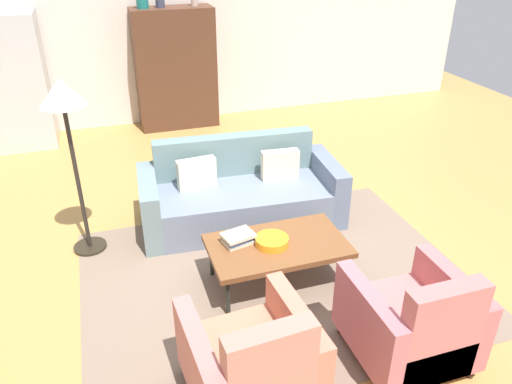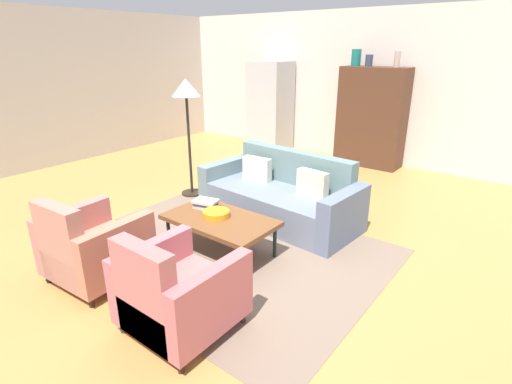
{
  "view_description": "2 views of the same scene",
  "coord_description": "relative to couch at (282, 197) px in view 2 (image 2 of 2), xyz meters",
  "views": [
    {
      "loc": [
        -1.42,
        -3.59,
        2.85
      ],
      "look_at": [
        -0.12,
        0.39,
        0.6
      ],
      "focal_mm": 34.91,
      "sensor_mm": 36.0,
      "label": 1
    },
    {
      "loc": [
        2.54,
        -3.06,
        2.16
      ],
      "look_at": [
        -0.04,
        0.27,
        0.58
      ],
      "focal_mm": 27.62,
      "sensor_mm": 36.0,
      "label": 2
    }
  ],
  "objects": [
    {
      "name": "ground_plane",
      "position": [
        0.13,
        -0.95,
        -0.29
      ],
      "size": [
        11.86,
        11.86,
        0.0
      ],
      "primitive_type": "plane",
      "color": "#AF8545"
    },
    {
      "name": "wall_back",
      "position": [
        0.13,
        3.43,
        1.11
      ],
      "size": [
        9.88,
        0.12,
        2.8
      ],
      "primitive_type": "cube",
      "color": "silver",
      "rests_on": "ground"
    },
    {
      "name": "wall_left",
      "position": [
        -4.81,
        -0.95,
        1.11
      ],
      "size": [
        0.12,
        8.75,
        2.8
      ],
      "primitive_type": "cube",
      "color": "beige",
      "rests_on": "ground"
    },
    {
      "name": "area_rug",
      "position": [
        -0.01,
        -1.14,
        -0.28
      ],
      "size": [
        3.4,
        2.6,
        0.01
      ],
      "primitive_type": "cube",
      "color": "#7C6756",
      "rests_on": "ground"
    },
    {
      "name": "couch",
      "position": [
        0.0,
        0.0,
        0.0
      ],
      "size": [
        2.16,
        1.05,
        0.86
      ],
      "rotation": [
        0.0,
        0.0,
        3.07
      ],
      "color": "slate",
      "rests_on": "ground"
    },
    {
      "name": "coffee_table",
      "position": [
        -0.01,
        -1.19,
        0.09
      ],
      "size": [
        1.2,
        0.7,
        0.41
      ],
      "color": "black",
      "rests_on": "ground"
    },
    {
      "name": "armchair_left",
      "position": [
        -0.6,
        -2.35,
        0.06
      ],
      "size": [
        0.85,
        0.85,
        0.88
      ],
      "rotation": [
        0.0,
        0.0,
        0.07
      ],
      "color": "#2B2820",
      "rests_on": "ground"
    },
    {
      "name": "armchair_right",
      "position": [
        0.59,
        -2.35,
        0.06
      ],
      "size": [
        0.8,
        0.8,
        0.88
      ],
      "rotation": [
        0.0,
        0.0,
        0.0
      ],
      "color": "#351A10",
      "rests_on": "ground"
    },
    {
      "name": "fruit_bowl",
      "position": [
        -0.06,
        -1.19,
        0.16
      ],
      "size": [
        0.29,
        0.29,
        0.07
      ],
      "primitive_type": "cylinder",
      "color": "orange",
      "rests_on": "coffee_table"
    },
    {
      "name": "book_stack",
      "position": [
        -0.33,
        -1.07,
        0.17
      ],
      "size": [
        0.3,
        0.25,
        0.09
      ],
      "color": "beige",
      "rests_on": "coffee_table"
    },
    {
      "name": "cabinet",
      "position": [
        -0.11,
        3.08,
        0.61
      ],
      "size": [
        1.2,
        0.51,
        1.8
      ],
      "color": "#4F2E1F",
      "rests_on": "ground"
    },
    {
      "name": "vase_tall",
      "position": [
        -0.51,
        3.08,
        1.66
      ],
      "size": [
        0.17,
        0.17,
        0.29
      ],
      "primitive_type": "cylinder",
      "color": "#186E69",
      "rests_on": "cabinet"
    },
    {
      "name": "vase_round",
      "position": [
        -0.26,
        3.08,
        1.61
      ],
      "size": [
        0.13,
        0.13,
        0.2
      ],
      "primitive_type": "cylinder",
      "color": "#373C52",
      "rests_on": "cabinet"
    },
    {
      "name": "vase_small",
      "position": [
        0.24,
        3.08,
        1.64
      ],
      "size": [
        0.1,
        0.1,
        0.26
      ],
      "primitive_type": "cylinder",
      "color": "#BBA593",
      "rests_on": "cabinet"
    },
    {
      "name": "refrigerator",
      "position": [
        -2.35,
        2.98,
        0.64
      ],
      "size": [
        0.8,
        0.73,
        1.85
      ],
      "color": "#B7BABF",
      "rests_on": "ground"
    },
    {
      "name": "floor_lamp",
      "position": [
        -1.6,
        -0.11,
        1.16
      ],
      "size": [
        0.4,
        0.4,
        1.72
      ],
      "color": "black",
      "rests_on": "ground"
    }
  ]
}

